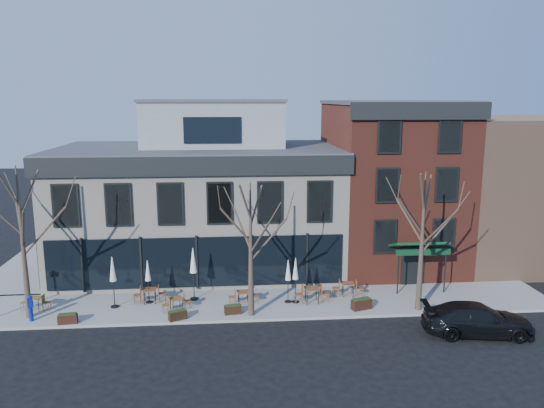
{
  "coord_description": "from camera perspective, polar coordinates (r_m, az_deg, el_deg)",
  "views": [
    {
      "loc": [
        1.89,
        -30.02,
        11.29
      ],
      "look_at": [
        4.59,
        2.0,
        4.88
      ],
      "focal_mm": 35.0,
      "sensor_mm": 36.0,
      "label": 1
    }
  ],
  "objects": [
    {
      "name": "umbrella_4",
      "position": [
        29.41,
        2.54,
        -7.23
      ],
      "size": [
        0.41,
        0.41,
        2.57
      ],
      "color": "black",
      "rests_on": "sidewalk_front"
    },
    {
      "name": "sidewalk_side",
      "position": [
        39.95,
        -23.94,
        -6.03
      ],
      "size": [
        4.5,
        12.0,
        0.15
      ],
      "primitive_type": "cube",
      "color": "gray",
      "rests_on": "ground"
    },
    {
      "name": "cafe_set_5",
      "position": [
        31.07,
        8.15,
        -8.91
      ],
      "size": [
        1.81,
        0.79,
        0.94
      ],
      "color": "brown",
      "rests_on": "sidewalk_front"
    },
    {
      "name": "cafe_set_4",
      "position": [
        29.86,
        4.31,
        -9.57
      ],
      "size": [
        1.96,
        0.8,
        1.03
      ],
      "color": "brown",
      "rests_on": "sidewalk_front"
    },
    {
      "name": "planter_3",
      "position": [
        29.38,
        9.59,
        -10.53
      ],
      "size": [
        1.17,
        0.75,
        0.61
      ],
      "color": "black",
      "rests_on": "sidewalk_front"
    },
    {
      "name": "tree_mid",
      "position": [
        27.2,
        -2.28,
        -4.74
      ],
      "size": [
        3.5,
        3.55,
        7.04
      ],
      "color": "#382B21",
      "rests_on": "sidewalk_front"
    },
    {
      "name": "umbrella_3",
      "position": [
        29.44,
        1.75,
        -7.37
      ],
      "size": [
        0.39,
        0.39,
        2.46
      ],
      "color": "black",
      "rests_on": "sidewalk_front"
    },
    {
      "name": "cafe_set_1",
      "position": [
        30.56,
        -13.01,
        -9.42
      ],
      "size": [
        1.84,
        0.78,
        0.96
      ],
      "color": "brown",
      "rests_on": "sidewalk_front"
    },
    {
      "name": "umbrella_2",
      "position": [
        30.03,
        -8.48,
        -6.33
      ],
      "size": [
        0.48,
        0.48,
        3.01
      ],
      "color": "black",
      "rests_on": "sidewalk_front"
    },
    {
      "name": "planter_2",
      "position": [
        28.5,
        -4.23,
        -11.23
      ],
      "size": [
        0.93,
        0.48,
        0.5
      ],
      "color": "black",
      "rests_on": "sidewalk_front"
    },
    {
      "name": "corner_building",
      "position": [
        35.74,
        -7.65,
        0.59
      ],
      "size": [
        18.39,
        10.39,
        11.1
      ],
      "color": "silver",
      "rests_on": "ground"
    },
    {
      "name": "call_box",
      "position": [
        30.02,
        -24.55,
        -10.08
      ],
      "size": [
        0.28,
        0.28,
        1.39
      ],
      "color": "#0C1E9F",
      "rests_on": "sidewalk_front"
    },
    {
      "name": "cafe_set_3",
      "position": [
        29.69,
        -3.1,
        -9.85
      ],
      "size": [
        1.67,
        0.71,
        0.87
      ],
      "color": "brown",
      "rests_on": "sidewalk_front"
    },
    {
      "name": "planter_0",
      "position": [
        29.19,
        -21.12,
        -11.41
      ],
      "size": [
        0.97,
        0.48,
        0.52
      ],
      "color": "black",
      "rests_on": "sidewalk_front"
    },
    {
      "name": "parked_sedan",
      "position": [
        28.14,
        21.25,
        -11.5
      ],
      "size": [
        5.48,
        2.8,
        1.52
      ],
      "primitive_type": "imported",
      "rotation": [
        0.0,
        0.0,
        1.44
      ],
      "color": "black",
      "rests_on": "ground"
    },
    {
      "name": "planter_1",
      "position": [
        28.15,
        -10.12,
        -11.66
      ],
      "size": [
        0.99,
        0.72,
        0.52
      ],
      "color": "black",
      "rests_on": "sidewalk_front"
    },
    {
      "name": "umbrella_1",
      "position": [
        30.15,
        -13.21,
        -7.24
      ],
      "size": [
        0.39,
        0.39,
        2.44
      ],
      "color": "black",
      "rests_on": "sidewalk_front"
    },
    {
      "name": "tree_right",
      "position": [
        28.94,
        15.86,
        -3.72
      ],
      "size": [
        3.72,
        3.77,
        7.48
      ],
      "color": "#382B21",
      "rests_on": "sidewalk_front"
    },
    {
      "name": "cafe_set_2",
      "position": [
        29.24,
        -10.24,
        -10.39
      ],
      "size": [
        1.64,
        0.94,
        0.84
      ],
      "color": "brown",
      "rests_on": "sidewalk_front"
    },
    {
      "name": "cafe_set_0",
      "position": [
        31.53,
        -24.09,
        -9.61
      ],
      "size": [
        1.6,
        0.67,
        0.83
      ],
      "color": "brown",
      "rests_on": "sidewalk_front"
    },
    {
      "name": "umbrella_0",
      "position": [
        29.9,
        -16.76,
        -6.99
      ],
      "size": [
        0.46,
        0.46,
        2.85
      ],
      "color": "black",
      "rests_on": "sidewalk_front"
    },
    {
      "name": "red_brick_building",
      "position": [
        37.16,
        12.64,
        2.25
      ],
      "size": [
        8.2,
        11.78,
        11.18
      ],
      "color": "maroon",
      "rests_on": "ground"
    },
    {
      "name": "tree_corner",
      "position": [
        29.6,
        -25.23,
        -3.59
      ],
      "size": [
        3.93,
        3.98,
        7.92
      ],
      "color": "#382B21",
      "rests_on": "sidewalk_front"
    },
    {
      "name": "bg_building",
      "position": [
        42.22,
        25.25,
        1.62
      ],
      "size": [
        12.0,
        12.0,
        10.0
      ],
      "primitive_type": "cube",
      "color": "#8C664C",
      "rests_on": "ground"
    },
    {
      "name": "sidewalk_front",
      "position": [
        30.07,
        -1.92,
        -10.63
      ],
      "size": [
        33.5,
        4.7,
        0.15
      ],
      "primitive_type": "cube",
      "color": "gray",
      "rests_on": "ground"
    },
    {
      "name": "ground",
      "position": [
        32.13,
        -8.0,
        -9.41
      ],
      "size": [
        120.0,
        120.0,
        0.0
      ],
      "primitive_type": "plane",
      "color": "black",
      "rests_on": "ground"
    }
  ]
}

